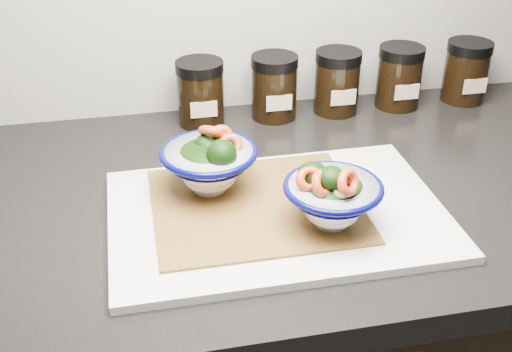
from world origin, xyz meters
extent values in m
cube|color=black|center=(0.00, 1.45, 0.88)|extent=(3.50, 0.60, 0.04)
cube|color=silver|center=(-0.13, 1.37, 0.91)|extent=(0.45, 0.30, 0.01)
cube|color=olive|center=(-0.15, 1.39, 0.91)|extent=(0.28, 0.24, 0.00)
cylinder|color=white|center=(-0.21, 1.44, 0.92)|extent=(0.05, 0.05, 0.01)
ellipsoid|color=white|center=(-0.21, 1.44, 0.94)|extent=(0.08, 0.08, 0.03)
torus|color=#04054A|center=(-0.21, 1.44, 0.97)|extent=(0.14, 0.14, 0.01)
torus|color=#04054A|center=(-0.21, 1.44, 0.96)|extent=(0.11, 0.11, 0.00)
ellipsoid|color=black|center=(-0.21, 1.44, 0.96)|extent=(0.10, 0.10, 0.05)
ellipsoid|color=black|center=(-0.19, 1.42, 0.98)|extent=(0.04, 0.04, 0.04)
cylinder|color=#477233|center=(-0.19, 1.42, 0.97)|extent=(0.02, 0.02, 0.03)
ellipsoid|color=black|center=(-0.21, 1.45, 0.97)|extent=(0.04, 0.04, 0.04)
cylinder|color=#477233|center=(-0.21, 1.45, 0.96)|extent=(0.01, 0.02, 0.03)
ellipsoid|color=black|center=(-0.21, 1.46, 0.98)|extent=(0.04, 0.04, 0.03)
cylinder|color=#477233|center=(-0.21, 1.46, 0.96)|extent=(0.01, 0.02, 0.02)
torus|color=#DB4A29|center=(-0.20, 1.46, 1.00)|extent=(0.05, 0.05, 0.04)
torus|color=#DB4A29|center=(-0.18, 1.44, 0.98)|extent=(0.06, 0.05, 0.05)
torus|color=#DB4A29|center=(-0.19, 1.47, 0.98)|extent=(0.05, 0.04, 0.05)
torus|color=#DB4A29|center=(-0.19, 1.46, 0.98)|extent=(0.06, 0.05, 0.05)
cylinder|color=#CCBC8E|center=(-0.20, 1.44, 0.98)|extent=(0.02, 0.02, 0.01)
cylinder|color=white|center=(-0.07, 1.33, 0.92)|extent=(0.04, 0.04, 0.01)
ellipsoid|color=white|center=(-0.07, 1.33, 0.93)|extent=(0.07, 0.07, 0.03)
torus|color=#04054A|center=(-0.07, 1.33, 0.97)|extent=(0.13, 0.13, 0.01)
torus|color=#04054A|center=(-0.07, 1.33, 0.96)|extent=(0.11, 0.11, 0.00)
ellipsoid|color=black|center=(-0.07, 1.33, 0.96)|extent=(0.09, 0.09, 0.04)
ellipsoid|color=black|center=(-0.07, 1.32, 0.99)|extent=(0.04, 0.04, 0.03)
cylinder|color=#477233|center=(-0.07, 1.32, 0.98)|extent=(0.01, 0.01, 0.02)
ellipsoid|color=black|center=(-0.09, 1.34, 0.98)|extent=(0.04, 0.04, 0.03)
cylinder|color=#477233|center=(-0.09, 1.34, 0.97)|extent=(0.02, 0.01, 0.03)
ellipsoid|color=black|center=(-0.08, 1.33, 0.98)|extent=(0.03, 0.03, 0.03)
cylinder|color=#477233|center=(-0.08, 1.33, 0.97)|extent=(0.01, 0.01, 0.02)
torus|color=#DB4A29|center=(-0.06, 1.31, 0.98)|extent=(0.04, 0.03, 0.04)
torus|color=#DB4A29|center=(-0.06, 1.32, 0.99)|extent=(0.05, 0.04, 0.05)
torus|color=#DB4A29|center=(-0.06, 1.30, 0.99)|extent=(0.05, 0.04, 0.05)
torus|color=#DB4A29|center=(-0.09, 1.31, 0.99)|extent=(0.05, 0.04, 0.05)
torus|color=#DB4A29|center=(-0.10, 1.33, 0.98)|extent=(0.05, 0.04, 0.04)
cylinder|color=#CCBC8E|center=(-0.07, 1.30, 0.98)|extent=(0.02, 0.02, 0.01)
cylinder|color=black|center=(-0.19, 1.69, 0.95)|extent=(0.08, 0.08, 0.09)
cylinder|color=black|center=(-0.19, 1.69, 1.00)|extent=(0.08, 0.08, 0.02)
cube|color=#C6B793|center=(-0.19, 1.65, 0.94)|extent=(0.04, 0.00, 0.03)
cylinder|color=black|center=(-0.06, 1.69, 0.95)|extent=(0.08, 0.08, 0.09)
cylinder|color=black|center=(-0.06, 1.69, 1.00)|extent=(0.08, 0.08, 0.02)
cube|color=#C6B793|center=(-0.06, 1.65, 0.94)|extent=(0.05, 0.00, 0.03)
cylinder|color=black|center=(0.06, 1.69, 0.95)|extent=(0.08, 0.08, 0.09)
cylinder|color=black|center=(0.06, 1.69, 1.00)|extent=(0.08, 0.08, 0.02)
cube|color=#C6B793|center=(0.06, 1.65, 0.94)|extent=(0.04, 0.00, 0.03)
cylinder|color=black|center=(0.18, 1.69, 0.95)|extent=(0.08, 0.08, 0.09)
cylinder|color=black|center=(0.18, 1.69, 1.00)|extent=(0.08, 0.08, 0.02)
cube|color=#C6B793|center=(0.18, 1.65, 0.94)|extent=(0.04, 0.00, 0.03)
cylinder|color=black|center=(0.31, 1.69, 0.95)|extent=(0.08, 0.08, 0.09)
cylinder|color=black|center=(0.31, 1.69, 1.00)|extent=(0.08, 0.08, 0.02)
cube|color=#C6B793|center=(0.31, 1.65, 0.94)|extent=(0.05, 0.00, 0.03)
camera|label=1|loc=(-0.30, 0.67, 1.39)|focal=45.00mm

